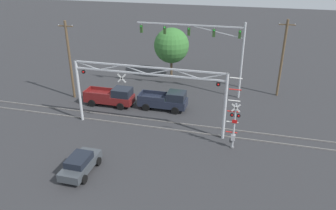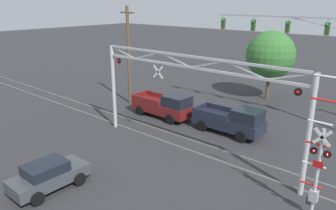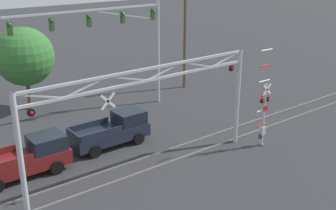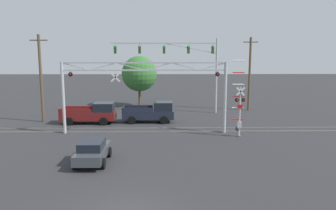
{
  "view_description": "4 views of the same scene",
  "coord_description": "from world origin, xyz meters",
  "px_view_note": "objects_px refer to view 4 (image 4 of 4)",
  "views": [
    {
      "loc": [
        9.07,
        -11.61,
        15.78
      ],
      "look_at": [
        2.21,
        14.39,
        3.26
      ],
      "focal_mm": 35.0,
      "sensor_mm": 36.0,
      "label": 1
    },
    {
      "loc": [
        11.68,
        -0.23,
        9.54
      ],
      "look_at": [
        -1.61,
        15.19,
        3.02
      ],
      "focal_mm": 35.0,
      "sensor_mm": 36.0,
      "label": 2
    },
    {
      "loc": [
        -12.49,
        -2.8,
        12.21
      ],
      "look_at": [
        0.96,
        14.76,
        4.24
      ],
      "focal_mm": 45.0,
      "sensor_mm": 36.0,
      "label": 3
    },
    {
      "loc": [
        1.69,
        -13.72,
        7.19
      ],
      "look_at": [
        2.1,
        14.33,
        2.74
      ],
      "focal_mm": 35.0,
      "sensor_mm": 36.0,
      "label": 4
    }
  ],
  "objects_px": {
    "crossing_signal_mast": "(239,111)",
    "pickup_truck_lead": "(151,112)",
    "utility_pole_right": "(250,73)",
    "background_tree_beyond_span": "(139,74)",
    "traffic_signal_span": "(188,60)",
    "pickup_truck_following": "(92,113)",
    "sedan_waiting": "(92,151)",
    "crossing_gantry": "(144,85)",
    "utility_pole_left": "(41,77)"
  },
  "relations": [
    {
      "from": "crossing_gantry",
      "to": "crossing_signal_mast",
      "type": "xyz_separation_m",
      "value": [
        8.24,
        -1.47,
        -2.1
      ]
    },
    {
      "from": "crossing_gantry",
      "to": "crossing_signal_mast",
      "type": "bearing_deg",
      "value": -10.09
    },
    {
      "from": "crossing_gantry",
      "to": "sedan_waiting",
      "type": "relative_size",
      "value": 3.66
    },
    {
      "from": "utility_pole_left",
      "to": "background_tree_beyond_span",
      "type": "bearing_deg",
      "value": 46.37
    },
    {
      "from": "pickup_truck_lead",
      "to": "sedan_waiting",
      "type": "height_order",
      "value": "pickup_truck_lead"
    },
    {
      "from": "utility_pole_right",
      "to": "pickup_truck_following",
      "type": "bearing_deg",
      "value": -157.06
    },
    {
      "from": "background_tree_beyond_span",
      "to": "pickup_truck_following",
      "type": "bearing_deg",
      "value": -110.91
    },
    {
      "from": "traffic_signal_span",
      "to": "utility_pole_right",
      "type": "distance_m",
      "value": 8.31
    },
    {
      "from": "pickup_truck_lead",
      "to": "pickup_truck_following",
      "type": "distance_m",
      "value": 6.17
    },
    {
      "from": "utility_pole_right",
      "to": "background_tree_beyond_span",
      "type": "relative_size",
      "value": 1.34
    },
    {
      "from": "utility_pole_right",
      "to": "background_tree_beyond_span",
      "type": "bearing_deg",
      "value": 167.32
    },
    {
      "from": "crossing_signal_mast",
      "to": "pickup_truck_lead",
      "type": "bearing_deg",
      "value": 141.54
    },
    {
      "from": "utility_pole_left",
      "to": "crossing_signal_mast",
      "type": "bearing_deg",
      "value": -18.85
    },
    {
      "from": "crossing_signal_mast",
      "to": "background_tree_beyond_span",
      "type": "distance_m",
      "value": 19.33
    },
    {
      "from": "traffic_signal_span",
      "to": "pickup_truck_lead",
      "type": "xyz_separation_m",
      "value": [
        -4.18,
        -5.29,
        -5.36
      ]
    },
    {
      "from": "sedan_waiting",
      "to": "background_tree_beyond_span",
      "type": "xyz_separation_m",
      "value": [
        1.46,
        23.25,
        3.64
      ]
    },
    {
      "from": "sedan_waiting",
      "to": "crossing_gantry",
      "type": "bearing_deg",
      "value": 69.94
    },
    {
      "from": "pickup_truck_following",
      "to": "pickup_truck_lead",
      "type": "bearing_deg",
      "value": 4.83
    },
    {
      "from": "traffic_signal_span",
      "to": "pickup_truck_following",
      "type": "xyz_separation_m",
      "value": [
        -10.32,
        -5.81,
        -5.36
      ]
    },
    {
      "from": "utility_pole_left",
      "to": "sedan_waiting",
      "type": "bearing_deg",
      "value": -58.83
    },
    {
      "from": "crossing_gantry",
      "to": "traffic_signal_span",
      "type": "height_order",
      "value": "traffic_signal_span"
    },
    {
      "from": "traffic_signal_span",
      "to": "pickup_truck_following",
      "type": "height_order",
      "value": "traffic_signal_span"
    },
    {
      "from": "utility_pole_left",
      "to": "pickup_truck_lead",
      "type": "bearing_deg",
      "value": -1.99
    },
    {
      "from": "background_tree_beyond_span",
      "to": "traffic_signal_span",
      "type": "bearing_deg",
      "value": -39.43
    },
    {
      "from": "utility_pole_right",
      "to": "crossing_gantry",
      "type": "bearing_deg",
      "value": -136.5
    },
    {
      "from": "crossing_signal_mast",
      "to": "crossing_gantry",
      "type": "bearing_deg",
      "value": 169.91
    },
    {
      "from": "traffic_signal_span",
      "to": "sedan_waiting",
      "type": "relative_size",
      "value": 3.13
    },
    {
      "from": "crossing_gantry",
      "to": "pickup_truck_following",
      "type": "height_order",
      "value": "crossing_gantry"
    },
    {
      "from": "crossing_signal_mast",
      "to": "traffic_signal_span",
      "type": "bearing_deg",
      "value": 107.43
    },
    {
      "from": "crossing_gantry",
      "to": "crossing_signal_mast",
      "type": "distance_m",
      "value": 8.63
    },
    {
      "from": "traffic_signal_span",
      "to": "background_tree_beyond_span",
      "type": "distance_m",
      "value": 8.22
    },
    {
      "from": "utility_pole_left",
      "to": "utility_pole_right",
      "type": "relative_size",
      "value": 1.0
    },
    {
      "from": "crossing_gantry",
      "to": "background_tree_beyond_span",
      "type": "distance_m",
      "value": 15.15
    },
    {
      "from": "pickup_truck_following",
      "to": "sedan_waiting",
      "type": "height_order",
      "value": "pickup_truck_following"
    },
    {
      "from": "utility_pole_right",
      "to": "background_tree_beyond_span",
      "type": "height_order",
      "value": "utility_pole_right"
    },
    {
      "from": "pickup_truck_lead",
      "to": "utility_pole_right",
      "type": "relative_size",
      "value": 0.58
    },
    {
      "from": "sedan_waiting",
      "to": "utility_pole_right",
      "type": "bearing_deg",
      "value": 52.28
    },
    {
      "from": "sedan_waiting",
      "to": "utility_pole_left",
      "type": "bearing_deg",
      "value": 121.17
    },
    {
      "from": "traffic_signal_span",
      "to": "pickup_truck_lead",
      "type": "distance_m",
      "value": 8.61
    },
    {
      "from": "crossing_gantry",
      "to": "utility_pole_right",
      "type": "bearing_deg",
      "value": 43.5
    },
    {
      "from": "crossing_signal_mast",
      "to": "pickup_truck_lead",
      "type": "distance_m",
      "value": 10.01
    },
    {
      "from": "sedan_waiting",
      "to": "utility_pole_left",
      "type": "xyz_separation_m",
      "value": [
        -8.04,
        13.29,
        3.9
      ]
    },
    {
      "from": "sedan_waiting",
      "to": "utility_pole_right",
      "type": "relative_size",
      "value": 0.44
    },
    {
      "from": "crossing_gantry",
      "to": "background_tree_beyond_span",
      "type": "bearing_deg",
      "value": 95.78
    },
    {
      "from": "crossing_gantry",
      "to": "pickup_truck_lead",
      "type": "xyz_separation_m",
      "value": [
        0.46,
        4.71,
        -3.35
      ]
    },
    {
      "from": "pickup_truck_following",
      "to": "background_tree_beyond_span",
      "type": "xyz_separation_m",
      "value": [
        4.16,
        10.88,
        3.4
      ]
    },
    {
      "from": "crossing_signal_mast",
      "to": "traffic_signal_span",
      "type": "xyz_separation_m",
      "value": [
        -3.6,
        11.47,
        4.11
      ]
    },
    {
      "from": "crossing_signal_mast",
      "to": "sedan_waiting",
      "type": "xyz_separation_m",
      "value": [
        -11.23,
        -6.71,
        -1.5
      ]
    },
    {
      "from": "crossing_gantry",
      "to": "utility_pole_right",
      "type": "distance_m",
      "value": 17.3
    },
    {
      "from": "crossing_gantry",
      "to": "background_tree_beyond_span",
      "type": "relative_size",
      "value": 2.17
    }
  ]
}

